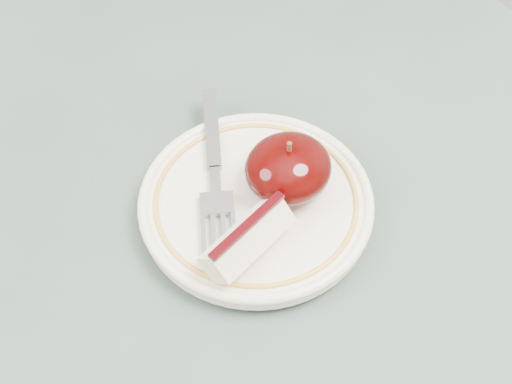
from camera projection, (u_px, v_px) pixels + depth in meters
table at (212, 345)px, 0.61m from camera, size 0.90×0.90×0.75m
plate at (256, 203)px, 0.57m from camera, size 0.19×0.19×0.02m
apple_half at (288, 168)px, 0.56m from camera, size 0.07×0.07×0.05m
apple_wedge at (247, 239)px, 0.53m from camera, size 0.08×0.04×0.04m
fork at (215, 169)px, 0.58m from camera, size 0.11×0.15×0.00m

